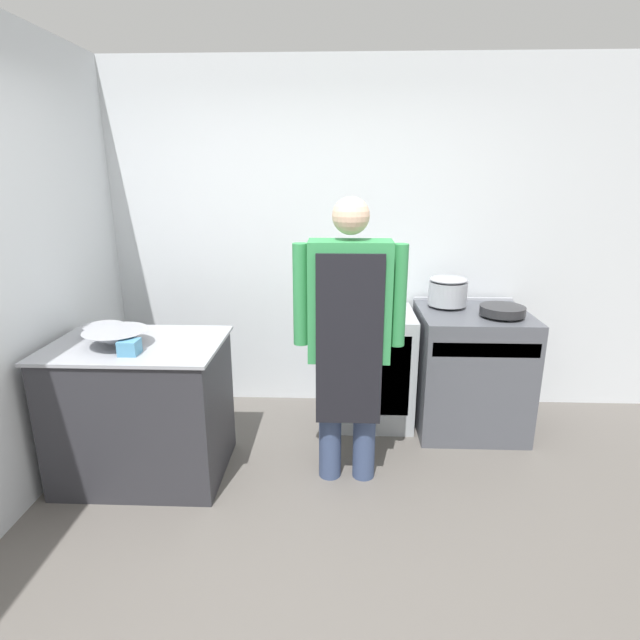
# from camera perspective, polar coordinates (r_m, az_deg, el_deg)

# --- Properties ---
(ground_plane) EXTENTS (14.00, 14.00, 0.00)m
(ground_plane) POSITION_cam_1_polar(r_m,az_deg,el_deg) (2.76, -2.41, -26.22)
(ground_plane) COLOR #5B5651
(wall_back) EXTENTS (8.00, 0.05, 2.70)m
(wall_back) POSITION_cam_1_polar(r_m,az_deg,el_deg) (4.00, -0.42, 8.98)
(wall_back) COLOR silver
(wall_back) RESTS_ON ground_plane
(wall_left) EXTENTS (0.05, 8.00, 2.70)m
(wall_left) POSITION_cam_1_polar(r_m,az_deg,el_deg) (3.56, -28.58, 6.05)
(wall_left) COLOR silver
(wall_left) RESTS_ON ground_plane
(prep_counter) EXTENTS (1.03, 0.74, 0.89)m
(prep_counter) POSITION_cam_1_polar(r_m,az_deg,el_deg) (3.38, -19.53, -9.57)
(prep_counter) COLOR #2D2D33
(prep_counter) RESTS_ON ground_plane
(stove) EXTENTS (0.78, 0.74, 0.92)m
(stove) POSITION_cam_1_polar(r_m,az_deg,el_deg) (3.92, 16.69, -5.47)
(stove) COLOR #4C4F56
(stove) RESTS_ON ground_plane
(fridge_unit) EXTENTS (0.70, 0.61, 0.87)m
(fridge_unit) POSITION_cam_1_polar(r_m,az_deg,el_deg) (3.89, 5.29, -5.29)
(fridge_unit) COLOR #A8ADB2
(fridge_unit) RESTS_ON ground_plane
(person_cook) EXTENTS (0.66, 0.24, 1.75)m
(person_cook) POSITION_cam_1_polar(r_m,az_deg,el_deg) (2.93, 3.33, -0.85)
(person_cook) COLOR #38476B
(person_cook) RESTS_ON ground_plane
(mixing_bowl) EXTENTS (0.37, 0.37, 0.10)m
(mixing_bowl) POSITION_cam_1_polar(r_m,az_deg,el_deg) (3.18, -22.26, -1.97)
(mixing_bowl) COLOR #9EA0A8
(mixing_bowl) RESTS_ON prep_counter
(small_bowl) EXTENTS (0.24, 0.24, 0.07)m
(small_bowl) POSITION_cam_1_polar(r_m,az_deg,el_deg) (3.42, -23.51, -1.09)
(small_bowl) COLOR #9EA0A8
(small_bowl) RESTS_ON prep_counter
(plastic_tub) EXTENTS (0.11, 0.11, 0.08)m
(plastic_tub) POSITION_cam_1_polar(r_m,az_deg,el_deg) (3.01, -20.95, -2.93)
(plastic_tub) COLOR teal
(plastic_tub) RESTS_ON prep_counter
(stock_pot) EXTENTS (0.28, 0.28, 0.22)m
(stock_pot) POSITION_cam_1_polar(r_m,az_deg,el_deg) (3.83, 14.40, 3.30)
(stock_pot) COLOR #9EA0A8
(stock_pot) RESTS_ON stove
(saute_pan) EXTENTS (0.31, 0.31, 0.06)m
(saute_pan) POSITION_cam_1_polar(r_m,az_deg,el_deg) (3.69, 20.12, 1.05)
(saute_pan) COLOR #262628
(saute_pan) RESTS_ON stove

